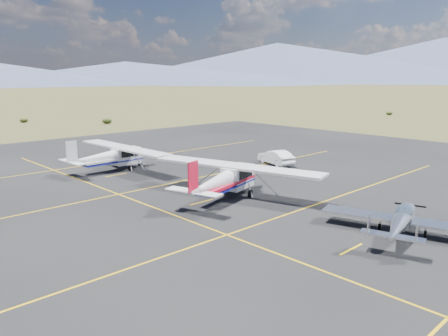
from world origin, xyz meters
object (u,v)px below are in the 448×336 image
aircraft_low_wing (402,220)px  aircraft_cessna (227,178)px  aircraft_plain (112,156)px  sedan (276,157)px

aircraft_low_wing → aircraft_cessna: 11.46m
aircraft_plain → aircraft_cessna: bearing=-86.9°
aircraft_low_wing → sedan: bearing=43.2°
aircraft_cessna → sedan: size_ratio=3.03×
aircraft_plain → sedan: bearing=-34.8°
aircraft_cessna → aircraft_plain: size_ratio=1.06×
aircraft_plain → sedan: (12.42, -8.09, -0.65)m
aircraft_cessna → sedan: aircraft_cessna is taller
aircraft_low_wing → sedan: size_ratio=2.04×
sedan → aircraft_cessna: bearing=39.9°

